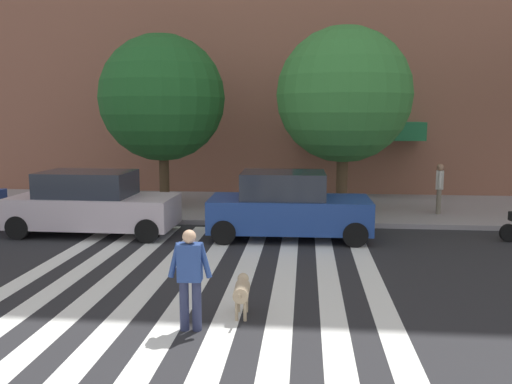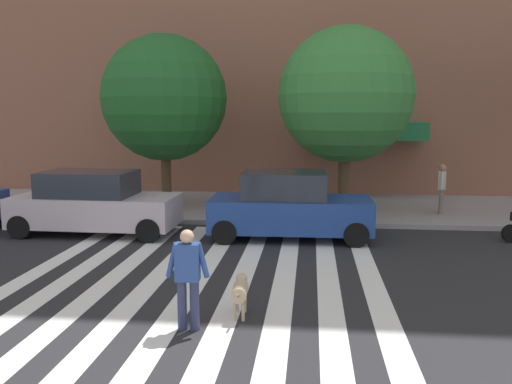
{
  "view_description": "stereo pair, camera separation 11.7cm",
  "coord_description": "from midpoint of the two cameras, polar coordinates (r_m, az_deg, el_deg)",
  "views": [
    {
      "loc": [
        3.29,
        -1.7,
        3.44
      ],
      "look_at": [
        2.2,
        9.96,
        1.7
      ],
      "focal_mm": 37.37,
      "sensor_mm": 36.0,
      "label": 1
    },
    {
      "loc": [
        3.4,
        -1.69,
        3.44
      ],
      "look_at": [
        2.2,
        9.96,
        1.7
      ],
      "focal_mm": 37.37,
      "sensor_mm": 36.0,
      "label": 2
    }
  ],
  "objects": [
    {
      "name": "ground_plane",
      "position": [
        10.04,
        -14.25,
        -11.85
      ],
      "size": [
        160.0,
        160.0,
        0.0
      ],
      "primitive_type": "plane",
      "color": "#232326"
    },
    {
      "name": "sidewalk_far",
      "position": [
        19.54,
        -4.04,
        -1.5
      ],
      "size": [
        80.0,
        6.0,
        0.15
      ],
      "primitive_type": "cube",
      "color": "gray",
      "rests_on": "ground_plane"
    },
    {
      "name": "crosswalk_stripes",
      "position": [
        9.73,
        -8.05,
        -12.31
      ],
      "size": [
        7.65,
        13.67,
        0.01
      ],
      "color": "silver",
      "rests_on": "ground_plane"
    },
    {
      "name": "parked_car_behind_first",
      "position": [
        15.91,
        -16.75,
        -1.19
      ],
      "size": [
        4.66,
        2.04,
        1.81
      ],
      "color": "#C0B0B9",
      "rests_on": "ground_plane"
    },
    {
      "name": "parked_car_third_in_line",
      "position": [
        14.69,
        3.76,
        -1.58
      ],
      "size": [
        4.42,
        2.03,
        1.85
      ],
      "color": "navy",
      "rests_on": "ground_plane"
    },
    {
      "name": "street_tree_nearest",
      "position": [
        18.83,
        -9.6,
        9.87
      ],
      "size": [
        4.33,
        4.33,
        5.97
      ],
      "color": "#4C3823",
      "rests_on": "sidewalk_far"
    },
    {
      "name": "street_tree_middle",
      "position": [
        17.59,
        9.78,
        10.19
      ],
      "size": [
        4.35,
        4.35,
        6.05
      ],
      "color": "#4C3823",
      "rests_on": "sidewalk_far"
    },
    {
      "name": "pedestrian_dog_walker",
      "position": [
        8.55,
        -6.92,
        -8.7
      ],
      "size": [
        0.71,
        0.26,
        1.64
      ],
      "color": "#282D4C",
      "rests_on": "ground_plane"
    },
    {
      "name": "dog_on_leash",
      "position": [
        9.24,
        -1.34,
        -10.47
      ],
      "size": [
        0.29,
        0.98,
        0.65
      ],
      "color": "tan",
      "rests_on": "ground_plane"
    },
    {
      "name": "pedestrian_bystander",
      "position": [
        18.5,
        19.44,
        0.62
      ],
      "size": [
        0.32,
        0.71,
        1.64
      ],
      "color": "#6B6051",
      "rests_on": "sidewalk_far"
    }
  ]
}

